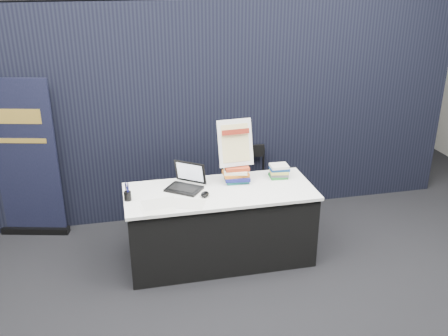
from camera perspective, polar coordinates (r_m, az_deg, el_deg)
floor at (r=4.65m, az=1.03°, el=-13.79°), size 8.00×8.00×0.00m
wall_back at (r=7.76m, az=-6.11°, el=14.96°), size 8.00×0.02×3.50m
drape_partition at (r=5.54m, az=-2.81°, el=6.20°), size 6.00×0.08×2.40m
display_table at (r=4.90m, az=-0.47°, el=-6.51°), size 1.80×0.75×0.75m
laptop at (r=4.76m, az=-4.70°, el=-1.67°), size 0.39×0.42×0.24m
mouse at (r=4.61m, az=-2.20°, el=-3.01°), size 0.11×0.14×0.04m
brochure_left at (r=4.51m, az=-7.37°, el=-4.06°), size 0.33×0.25×0.00m
brochure_mid at (r=4.42m, az=-7.61°, el=-4.64°), size 0.32×0.25×0.00m
brochure_right at (r=4.48m, az=-4.06°, el=-4.10°), size 0.34×0.29×0.00m
pen_cup at (r=4.60m, az=-10.96°, el=-3.16°), size 0.07×0.07×0.09m
book_stack_tall at (r=4.89m, az=1.36°, el=-0.65°), size 0.25×0.20×0.16m
book_stack_short at (r=5.02m, az=6.28°, el=-0.34°), size 0.20×0.16×0.13m
info_sign at (r=4.80m, az=1.30°, el=2.84°), size 0.35×0.17×0.47m
pullup_banner at (r=5.59m, az=-21.67°, el=-0.04°), size 0.73×0.27×1.71m
stacking_chair at (r=5.67m, az=3.17°, el=-1.38°), size 0.38×0.39×0.83m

